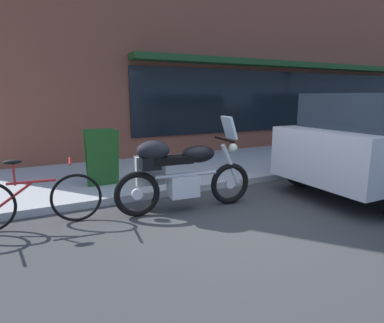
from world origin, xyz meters
TOP-DOWN VIEW (x-y plane):
  - ground_plane at (0.00, 0.00)m, footprint 80.00×80.00m
  - storefront_building at (8.57, 4.67)m, footprint 25.15×0.90m
  - touring_motorcycle at (-0.62, 0.71)m, footprint 2.18×0.78m
  - parked_bicycle at (-2.59, 0.99)m, footprint 1.74×0.48m
  - sandwich_board_sign at (-1.43, 2.23)m, footprint 0.55×0.43m

SIDE VIEW (x-z plane):
  - ground_plane at x=0.00m, z-range 0.00..0.00m
  - parked_bicycle at x=-2.59m, z-range -0.09..0.84m
  - touring_motorcycle at x=-0.62m, z-range -0.09..1.32m
  - sandwich_board_sign at x=-1.43m, z-range 0.13..1.13m
  - storefront_building at x=8.57m, z-range -0.09..7.68m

